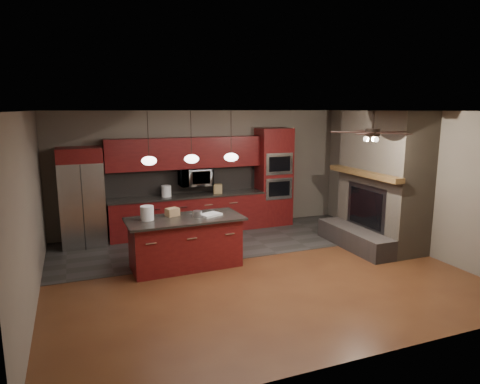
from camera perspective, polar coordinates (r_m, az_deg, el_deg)
name	(u,v)px	position (r m, az deg, el deg)	size (l,w,h in m)	color
ground	(253,270)	(7.77, 1.75, -10.36)	(7.00, 7.00, 0.00)	brown
ceiling	(254,111)	(7.24, 1.88, 10.75)	(7.00, 6.00, 0.02)	white
back_wall	(203,171)	(10.16, -4.89, 2.87)	(7.00, 0.02, 2.80)	#736B5C
right_wall	(412,181)	(9.31, 22.01, 1.36)	(0.02, 6.00, 2.80)	#736B5C
left_wall	(29,211)	(6.83, -26.31, -2.25)	(0.02, 6.00, 2.80)	#736B5C
slate_tile_patch	(220,241)	(9.36, -2.63, -6.59)	(7.00, 2.40, 0.01)	#34312E
fireplace_column	(380,184)	(9.32, 18.22, 0.98)	(1.30, 2.10, 2.80)	brown
back_cabinetry	(187,195)	(9.88, -7.06, -0.39)	(3.59, 0.64, 2.20)	maroon
oven_tower	(274,177)	(10.52, 4.52, 2.01)	(0.80, 0.63, 2.38)	maroon
microwave	(195,177)	(9.87, -6.00, 2.02)	(0.73, 0.41, 0.50)	silver
refrigerator	(82,197)	(9.44, -20.33, -0.68)	(0.88, 0.75, 2.07)	silver
kitchen_island	(186,242)	(7.84, -7.27, -6.65)	(2.09, 1.00, 0.92)	maroon
white_bucket	(147,213)	(7.65, -12.29, -2.76)	(0.23, 0.23, 0.25)	white
paint_can	(197,214)	(7.73, -5.71, -2.93)	(0.17, 0.17, 0.11)	#ABABB0
paint_tray	(210,215)	(7.82, -3.98, -3.03)	(0.38, 0.26, 0.04)	white
cardboard_box	(172,212)	(7.87, -9.00, -2.65)	(0.23, 0.16, 0.14)	#A27C54
counter_bucket	(166,191)	(9.71, -9.80, 0.12)	(0.22, 0.22, 0.25)	white
counter_box	(218,189)	(9.97, -2.99, 0.44)	(0.19, 0.15, 0.21)	#A58655
pendant_left	(149,161)	(7.50, -12.03, 4.13)	(0.26, 0.26, 0.92)	black
pendant_center	(192,159)	(7.65, -6.47, 4.44)	(0.26, 0.26, 0.92)	black
pendant_right	(231,157)	(7.88, -1.19, 4.69)	(0.26, 0.26, 0.92)	black
ceiling_fan	(372,132)	(7.49, 17.25, 7.66)	(1.27, 1.33, 0.41)	black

